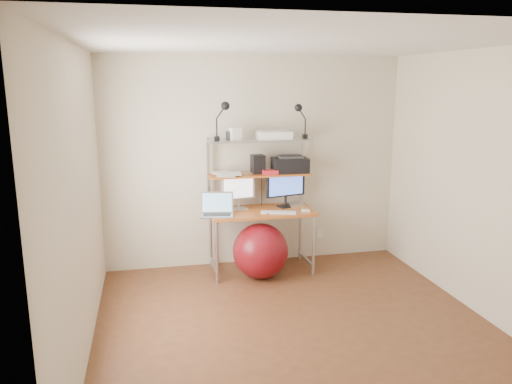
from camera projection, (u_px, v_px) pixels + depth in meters
room at (299, 194)px, 4.28m from camera, size 3.60×3.60×3.60m
computer_desk at (260, 191)px, 5.78m from camera, size 1.20×0.60×1.57m
wall_outlet at (320, 233)px, 6.37m from camera, size 0.08×0.01×0.12m
monitor_silver at (238, 189)px, 5.77m from camera, size 0.40×0.18×0.45m
monitor_black at (286, 186)px, 5.89m from camera, size 0.49×0.18×0.50m
laptop at (217, 210)px, 5.55m from camera, size 0.41×0.35×0.32m
keyboard at (278, 212)px, 5.65m from camera, size 0.41×0.22×0.01m
mouse at (306, 211)px, 5.71m from camera, size 0.09×0.06×0.02m
mac_mini at (296, 204)px, 5.97m from camera, size 0.18×0.18×0.03m
phone at (269, 212)px, 5.66m from camera, size 0.08×0.13×0.01m
printer at (290, 164)px, 5.87m from camera, size 0.42×0.30×0.20m
nas_cube at (258, 164)px, 5.80m from camera, size 0.16×0.16×0.21m
red_box at (270, 172)px, 5.75m from camera, size 0.18×0.12×0.05m
scanner at (274, 135)px, 5.73m from camera, size 0.39×0.26×0.10m
box_white at (235, 134)px, 5.60m from camera, size 0.14×0.13×0.14m
box_grey at (231, 136)px, 5.64m from camera, size 0.10×0.10×0.10m
clip_lamp_left at (224, 112)px, 5.46m from camera, size 0.17×0.10×0.43m
clip_lamp_right at (300, 113)px, 5.70m from camera, size 0.16×0.09×0.40m
exercise_ball at (260, 251)px, 5.66m from camera, size 0.63×0.63×0.63m
paper_stack at (226, 174)px, 5.71m from camera, size 0.37×0.42×0.02m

